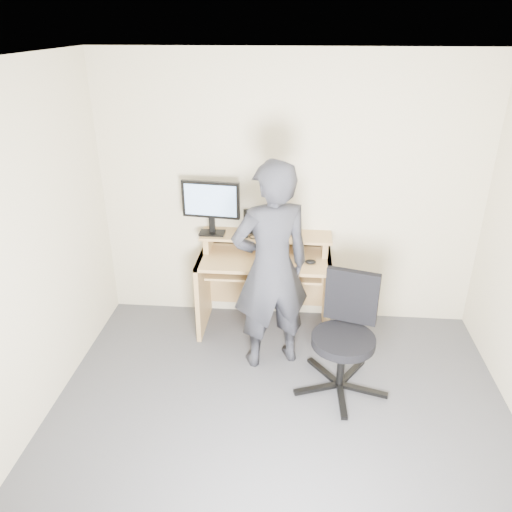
# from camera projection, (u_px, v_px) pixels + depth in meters

# --- Properties ---
(ground) EXTENTS (3.50, 3.50, 0.00)m
(ground) POSITION_uv_depth(u_px,v_px,m) (278.00, 443.00, 3.51)
(ground) COLOR #48484C
(ground) RESTS_ON ground
(back_wall) EXTENTS (3.50, 0.02, 2.50)m
(back_wall) POSITION_uv_depth(u_px,v_px,m) (289.00, 194.00, 4.54)
(back_wall) COLOR beige
(back_wall) RESTS_ON ground
(ceiling) EXTENTS (3.50, 3.50, 0.02)m
(ceiling) POSITION_uv_depth(u_px,v_px,m) (288.00, 64.00, 2.43)
(ceiling) COLOR white
(ceiling) RESTS_ON back_wall
(desk) EXTENTS (1.20, 0.60, 0.91)m
(desk) POSITION_uv_depth(u_px,v_px,m) (265.00, 273.00, 4.66)
(desk) COLOR tan
(desk) RESTS_ON ground
(monitor) EXTENTS (0.53, 0.15, 0.50)m
(monitor) POSITION_uv_depth(u_px,v_px,m) (211.00, 203.00, 4.45)
(monitor) COLOR black
(monitor) RESTS_ON desk
(external_drive) EXTENTS (0.10, 0.14, 0.20)m
(external_drive) POSITION_uv_depth(u_px,v_px,m) (248.00, 222.00, 4.58)
(external_drive) COLOR black
(external_drive) RESTS_ON desk
(travel_mug) EXTENTS (0.11, 0.11, 0.20)m
(travel_mug) POSITION_uv_depth(u_px,v_px,m) (280.00, 225.00, 4.52)
(travel_mug) COLOR silver
(travel_mug) RESTS_ON desk
(smartphone) EXTENTS (0.08, 0.14, 0.01)m
(smartphone) POSITION_uv_depth(u_px,v_px,m) (298.00, 236.00, 4.51)
(smartphone) COLOR black
(smartphone) RESTS_ON desk
(charger) EXTENTS (0.05, 0.05, 0.03)m
(charger) POSITION_uv_depth(u_px,v_px,m) (245.00, 236.00, 4.50)
(charger) COLOR black
(charger) RESTS_ON desk
(headphones) EXTENTS (0.16, 0.16, 0.06)m
(headphones) POSITION_uv_depth(u_px,v_px,m) (247.00, 230.00, 4.64)
(headphones) COLOR silver
(headphones) RESTS_ON desk
(keyboard) EXTENTS (0.49, 0.34, 0.03)m
(keyboard) POSITION_uv_depth(u_px,v_px,m) (253.00, 270.00, 4.47)
(keyboard) COLOR black
(keyboard) RESTS_ON desk
(mouse) EXTENTS (0.10, 0.07, 0.04)m
(mouse) POSITION_uv_depth(u_px,v_px,m) (311.00, 262.00, 4.37)
(mouse) COLOR black
(mouse) RESTS_ON desk
(office_chair) EXTENTS (0.75, 0.72, 0.94)m
(office_chair) POSITION_uv_depth(u_px,v_px,m) (346.00, 330.00, 3.87)
(office_chair) COLOR black
(office_chair) RESTS_ON ground
(person) EXTENTS (0.76, 0.64, 1.79)m
(person) POSITION_uv_depth(u_px,v_px,m) (271.00, 268.00, 3.99)
(person) COLOR black
(person) RESTS_ON ground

